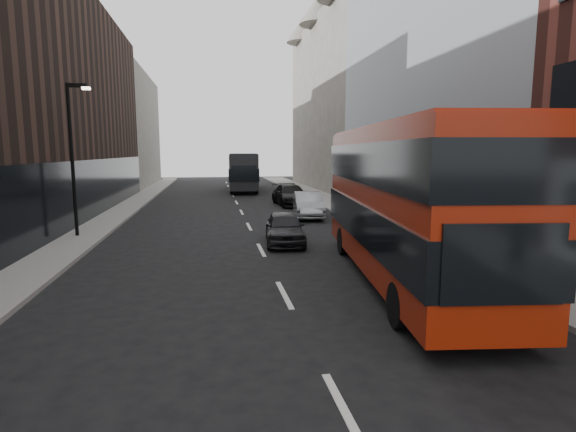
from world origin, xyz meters
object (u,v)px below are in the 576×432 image
grey_bus (244,171)px  car_a (285,228)px  red_bus (404,197)px  car_b (308,205)px  street_lamp (73,149)px  car_c (291,195)px

grey_bus → car_a: (-0.27, -28.08, -1.38)m
red_bus → grey_bus: size_ratio=1.00×
red_bus → car_a: red_bus is taller
grey_bus → car_b: 20.55m
street_lamp → red_bus: 15.30m
car_b → car_c: car_b is taller
street_lamp → grey_bus: bearing=69.1°
car_a → car_c: 14.51m
street_lamp → car_b: street_lamp is taller
car_b → car_c: bearing=96.8°
car_a → car_c: bearing=84.8°
car_a → car_c: car_c is taller
grey_bus → red_bus: bearing=-81.8°
red_bus → car_c: 20.80m
car_b → car_c: size_ratio=0.88×
red_bus → car_c: bearing=96.6°
car_a → car_b: bearing=76.2°
red_bus → car_a: bearing=119.5°
red_bus → grey_bus: red_bus is taller
car_a → car_b: 8.20m
grey_bus → car_c: (2.53, -13.84, -1.31)m
car_b → red_bus: bearing=-83.1°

